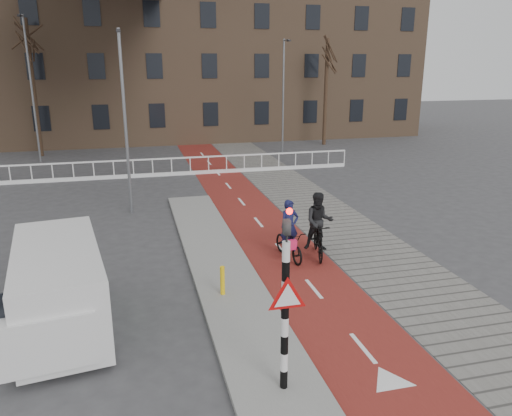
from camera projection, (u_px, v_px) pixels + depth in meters
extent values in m
plane|color=#38383A|center=(283.00, 334.00, 11.31)|extent=(120.00, 120.00, 0.00)
cube|color=maroon|center=(247.00, 208.00, 20.96)|extent=(2.50, 60.00, 0.01)
cube|color=slate|center=(309.00, 204.00, 21.62)|extent=(3.00, 60.00, 0.01)
cube|color=gray|center=(221.00, 267.00, 14.85)|extent=(1.80, 16.00, 0.12)
cylinder|color=black|center=(285.00, 318.00, 8.87)|extent=(0.14, 0.14, 2.88)
imported|color=black|center=(287.00, 219.00, 8.35)|extent=(0.13, 0.16, 0.80)
cylinder|color=#FF0C05|center=(289.00, 211.00, 8.17)|extent=(0.11, 0.02, 0.11)
cylinder|color=yellow|center=(222.00, 280.00, 12.87)|extent=(0.12, 0.12, 0.77)
imported|color=black|center=(289.00, 244.00, 15.49)|extent=(0.87, 1.87, 0.94)
imported|color=#161843|center=(289.00, 226.00, 15.32)|extent=(0.65, 0.47, 1.64)
cube|color=#ED2159|center=(292.00, 245.00, 14.91)|extent=(0.26, 0.19, 0.29)
imported|color=black|center=(318.00, 239.00, 15.61)|extent=(1.00, 2.02, 1.17)
imported|color=black|center=(319.00, 221.00, 15.45)|extent=(1.03, 0.89, 1.84)
cube|color=silver|center=(59.00, 286.00, 11.33)|extent=(2.42, 4.72, 1.80)
cube|color=#1A791F|center=(17.00, 294.00, 11.15)|extent=(0.43, 2.86, 0.55)
cube|color=#1A791F|center=(101.00, 285.00, 11.57)|extent=(0.43, 2.86, 0.55)
cube|color=black|center=(45.00, 309.00, 9.45)|extent=(1.61, 0.28, 0.90)
cylinder|color=black|center=(24.00, 356.00, 9.90)|extent=(0.31, 0.66, 0.63)
cylinder|color=black|center=(104.00, 340.00, 10.46)|extent=(0.31, 0.66, 0.63)
cylinder|color=black|center=(28.00, 293.00, 12.62)|extent=(0.31, 0.66, 0.63)
cylinder|color=black|center=(92.00, 283.00, 13.18)|extent=(0.31, 0.66, 0.63)
cube|color=silver|center=(93.00, 162.00, 25.67)|extent=(28.00, 0.08, 0.08)
cube|color=silver|center=(94.00, 178.00, 25.91)|extent=(28.00, 0.10, 0.20)
cube|color=#7F6047|center=(125.00, 60.00, 38.66)|extent=(46.00, 10.00, 12.00)
cylinder|color=#2F2015|center=(33.00, 89.00, 31.30)|extent=(0.29, 0.29, 8.46)
cylinder|color=#2F2015|center=(326.00, 93.00, 35.88)|extent=(0.27, 0.27, 7.48)
cylinder|color=slate|center=(125.00, 125.00, 19.31)|extent=(0.12, 0.12, 7.12)
cylinder|color=slate|center=(32.00, 91.00, 29.42)|extent=(0.12, 0.12, 8.48)
cylinder|color=slate|center=(283.00, 98.00, 32.51)|extent=(0.12, 0.12, 7.29)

